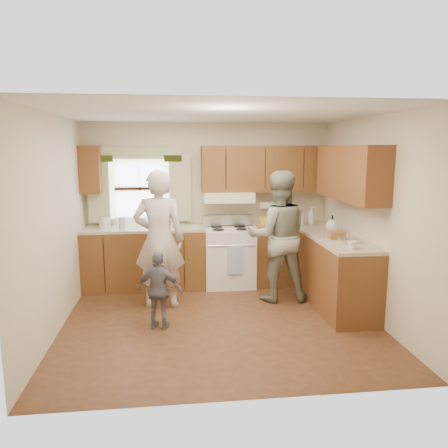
{
  "coord_description": "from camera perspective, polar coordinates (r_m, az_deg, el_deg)",
  "views": [
    {
      "loc": [
        -0.55,
        -5.1,
        2.11
      ],
      "look_at": [
        0.1,
        0.4,
        1.15
      ],
      "focal_mm": 35.0,
      "sensor_mm": 36.0,
      "label": 1
    }
  ],
  "objects": [
    {
      "name": "kitchen_fixtures",
      "position": [
        6.41,
        3.84,
        -1.63
      ],
      "size": [
        3.8,
        2.25,
        2.15
      ],
      "color": "#48240F",
      "rests_on": "ground"
    },
    {
      "name": "woman_right",
      "position": [
        6.1,
        7.06,
        -1.62
      ],
      "size": [
        0.92,
        0.74,
        1.81
      ],
      "primitive_type": "imported",
      "rotation": [
        0.0,
        0.0,
        3.08
      ],
      "color": "#223F25",
      "rests_on": "ground"
    },
    {
      "name": "room",
      "position": [
        5.2,
        -0.58,
        0.31
      ],
      "size": [
        3.8,
        3.8,
        3.8
      ],
      "color": "#422414",
      "rests_on": "ground"
    },
    {
      "name": "child",
      "position": [
        5.23,
        -8.44,
        -8.57
      ],
      "size": [
        0.59,
        0.36,
        0.93
      ],
      "primitive_type": "imported",
      "rotation": [
        0.0,
        0.0,
        2.89
      ],
      "color": "slate",
      "rests_on": "ground"
    },
    {
      "name": "woman_left",
      "position": [
        5.83,
        -8.45,
        -2.02
      ],
      "size": [
        0.71,
        0.49,
        1.85
      ],
      "primitive_type": "imported",
      "rotation": [
        0.0,
        0.0,
        3.06
      ],
      "color": "beige",
      "rests_on": "ground"
    },
    {
      "name": "stove",
      "position": [
        6.79,
        0.65,
        -4.17
      ],
      "size": [
        0.76,
        0.67,
        1.07
      ],
      "color": "silver",
      "rests_on": "ground"
    }
  ]
}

